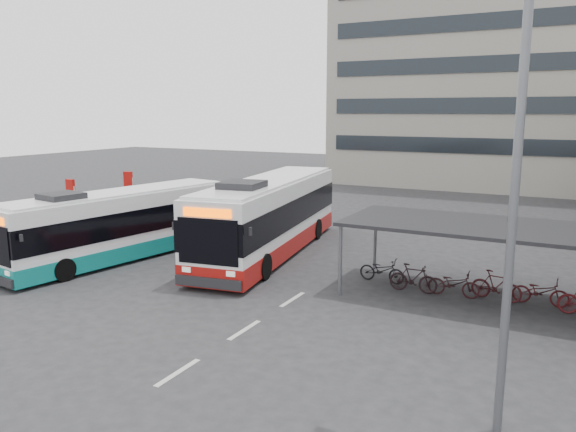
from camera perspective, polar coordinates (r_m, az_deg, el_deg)
The scene contains 10 objects.
ground at distance 20.10m, azimuth -5.95°, elevation -7.36°, with size 120.00×120.00×0.00m, color #28282B.
bike_shelter at distance 19.59m, azimuth 20.53°, elevation -4.33°, with size 10.00×4.00×2.54m.
office_block at distance 52.46m, azimuth 23.46°, elevation 16.67°, with size 30.00×15.00×25.00m, color gray.
road_markings at distance 16.45m, azimuth -4.45°, elevation -11.47°, with size 0.15×7.60×0.01m.
bus_main at distance 24.54m, azimuth -1.89°, elevation -0.06°, with size 4.45×12.23×3.54m.
bus_teal at distance 24.73m, azimuth -16.64°, elevation -0.89°, with size 3.93×10.75×3.11m.
pedestrian at distance 22.37m, azimuth -2.46°, elevation -3.24°, with size 0.61×0.40×1.67m, color black.
lamp_post at distance 10.91m, azimuth 21.48°, elevation 2.58°, with size 1.48×0.23×8.41m.
sign_totem_mid at distance 32.33m, azimuth -21.14°, elevation 1.28°, with size 0.56×0.18×2.61m.
sign_totem_north at distance 35.16m, azimuth -15.86°, elevation 2.30°, with size 0.55×0.33×2.63m.
Camera 1 is at (10.68, -15.87, 6.17)m, focal length 35.00 mm.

